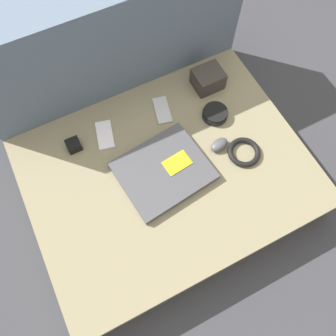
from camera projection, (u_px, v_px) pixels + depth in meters
name	position (u px, v px, depth m)	size (l,w,h in m)	color
ground_plane	(168.00, 186.00, 1.27)	(8.00, 8.00, 0.00)	#38383D
couch_seat	(168.00, 178.00, 1.20)	(0.96, 0.74, 0.15)	#847A5B
couch_backrest	(110.00, 52.00, 1.19)	(0.96, 0.20, 0.54)	slate
laptop	(163.00, 170.00, 1.12)	(0.32, 0.28, 0.03)	#47474C
computer_mouse	(219.00, 144.00, 1.15)	(0.08, 0.06, 0.03)	#4C4C51
speaker_puck	(215.00, 114.00, 1.20)	(0.09, 0.09, 0.03)	black
phone_silver	(105.00, 135.00, 1.18)	(0.08, 0.12, 0.01)	silver
phone_black	(162.00, 110.00, 1.22)	(0.08, 0.12, 0.01)	#B7B7BC
camera_pouch	(208.00, 79.00, 1.24)	(0.11, 0.09, 0.07)	#38332D
charger_brick	(74.00, 145.00, 1.15)	(0.05, 0.05, 0.03)	black
cable_coil	(244.00, 152.00, 1.15)	(0.12, 0.12, 0.02)	black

